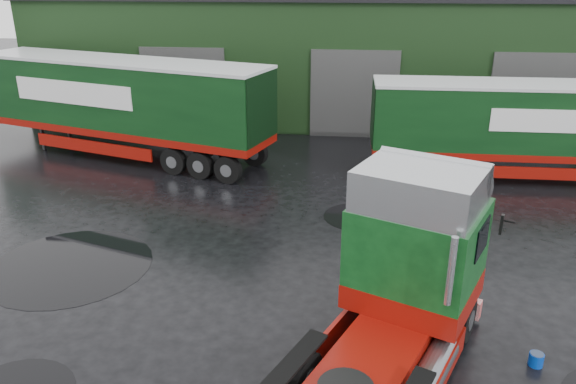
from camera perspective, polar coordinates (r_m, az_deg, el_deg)
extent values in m
plane|color=black|center=(14.02, -1.91, -10.02)|extent=(100.00, 100.00, 0.00)
cube|color=black|center=(32.09, 6.79, 13.78)|extent=(32.00, 12.00, 6.00)
cylinder|color=#0734A7|center=(12.67, 23.89, -15.29)|extent=(0.37, 0.37, 0.27)
cylinder|color=black|center=(18.07, 7.19, -2.51)|extent=(2.25, 2.25, 0.01)
cylinder|color=black|center=(16.18, -21.26, -6.99)|extent=(4.31, 4.31, 0.01)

